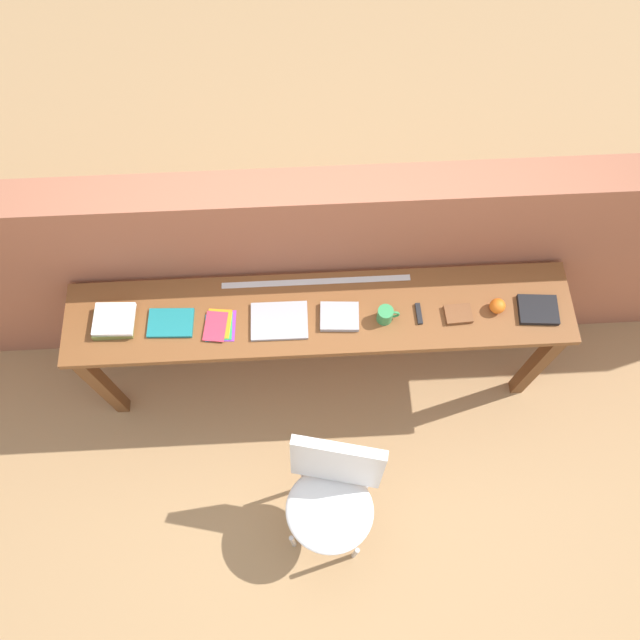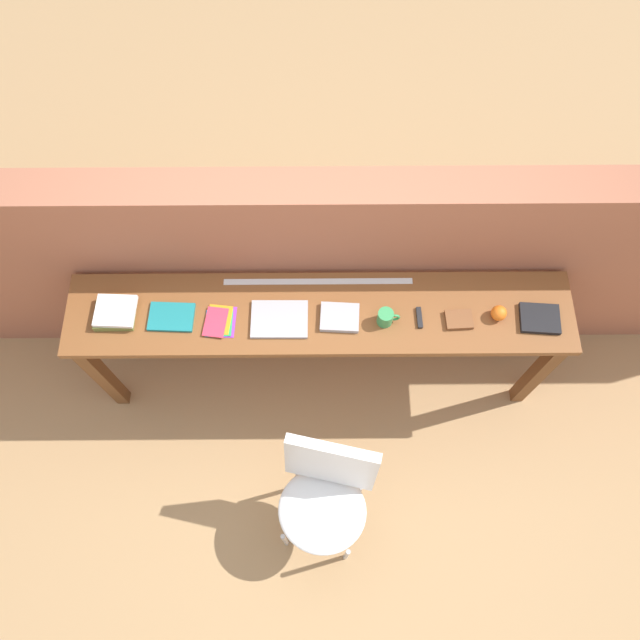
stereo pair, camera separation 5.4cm
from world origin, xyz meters
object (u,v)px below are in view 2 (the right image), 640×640
multitool_folded (419,318)px  sports_ball_small (499,313)px  pamphlet_pile_colourful (219,322)px  book_open_centre (279,319)px  book_repair_rightmost (540,318)px  chair_white_moulded (325,494)px  book_stack_leftmost (115,314)px  magazine_cycling (171,317)px  mug (386,317)px  leather_journal_brown (459,320)px

multitool_folded → sports_ball_small: bearing=1.2°
pamphlet_pile_colourful → sports_ball_small: bearing=0.9°
book_open_centre → book_repair_rightmost: 1.27m
chair_white_moulded → multitool_folded: bearing=59.3°
chair_white_moulded → book_open_centre: bearing=105.7°
book_stack_leftmost → book_repair_rightmost: 2.06m
chair_white_moulded → magazine_cycling: 1.15m
magazine_cycling → book_repair_rightmost: 1.79m
multitool_folded → chair_white_moulded: bearing=-120.7°
mug → multitool_folded: 0.17m
chair_white_moulded → book_repair_rightmost: bearing=36.3°
leather_journal_brown → mug: bearing=177.4°
pamphlet_pile_colourful → book_repair_rightmost: (1.56, 0.00, 0.01)m
leather_journal_brown → sports_ball_small: bearing=3.7°
mug → leather_journal_brown: bearing=0.2°
book_stack_leftmost → leather_journal_brown: bearing=-1.2°
book_repair_rightmost → leather_journal_brown: bearing=-175.2°
pamphlet_pile_colourful → magazine_cycling: bearing=173.8°
book_stack_leftmost → multitool_folded: 1.48m
magazine_cycling → pamphlet_pile_colourful: 0.24m
magazine_cycling → chair_white_moulded: bearing=-44.3°
book_repair_rightmost → multitool_folded: bearing=-176.7°
magazine_cycling → book_repair_rightmost: bearing=1.8°
book_stack_leftmost → leather_journal_brown: 1.67m
sports_ball_small → magazine_cycling: bearing=179.9°
pamphlet_pile_colourful → book_stack_leftmost: bearing=176.0°
pamphlet_pile_colourful → multitool_folded: multitool_folded is taller
chair_white_moulded → pamphlet_pile_colourful: size_ratio=4.92×
book_open_centre → mug: mug is taller
book_open_centre → book_repair_rightmost: size_ratio=1.44×
chair_white_moulded → book_repair_rightmost: size_ratio=4.67×
chair_white_moulded → sports_ball_small: size_ratio=11.64×
book_stack_leftmost → magazine_cycling: bearing=-2.1°
multitool_folded → book_repair_rightmost: size_ratio=0.58×
multitool_folded → leather_journal_brown: size_ratio=0.85×
magazine_cycling → mug: (1.04, -0.03, 0.04)m
leather_journal_brown → sports_ball_small: 0.19m
book_stack_leftmost → pamphlet_pile_colourful: book_stack_leftmost is taller
magazine_cycling → multitool_folded: magazine_cycling is taller
sports_ball_small → book_repair_rightmost: 0.21m
book_stack_leftmost → chair_white_moulded: bearing=-38.3°
leather_journal_brown → multitool_folded: bearing=173.1°
chair_white_moulded → mug: size_ratio=8.10×
book_open_centre → book_stack_leftmost: bearing=178.6°
leather_journal_brown → sports_ball_small: sports_ball_small is taller
mug → chair_white_moulded: bearing=-111.1°
book_stack_leftmost → sports_ball_small: (1.86, -0.01, 0.01)m
chair_white_moulded → mug: mug is taller
chair_white_moulded → leather_journal_brown: leather_journal_brown is taller
sports_ball_small → book_repair_rightmost: size_ratio=0.40×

